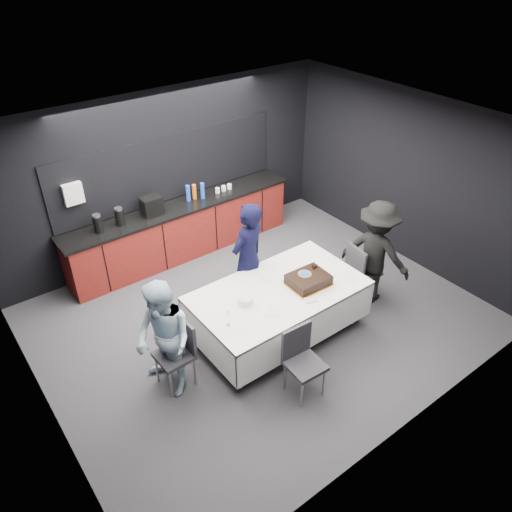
{
  "coord_description": "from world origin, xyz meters",
  "views": [
    {
      "loc": [
        -3.41,
        -4.41,
        4.87
      ],
      "look_at": [
        0.0,
        0.1,
        1.05
      ],
      "focal_mm": 35.0,
      "sensor_mm": 36.0,
      "label": 1
    }
  ],
  "objects_px": {
    "person_left": "(164,340)",
    "plate_stack": "(245,300)",
    "chair_left": "(179,348)",
    "champagne_flute": "(228,315)",
    "chair_right": "(360,268)",
    "chair_near": "(301,356)",
    "party_table": "(278,298)",
    "person_right": "(376,252)",
    "person_center": "(248,259)",
    "cake_assembly": "(308,280)"
  },
  "relations": [
    {
      "from": "champagne_flute",
      "to": "person_right",
      "type": "relative_size",
      "value": 0.14
    },
    {
      "from": "cake_assembly",
      "to": "champagne_flute",
      "type": "xyz_separation_m",
      "value": [
        -1.33,
        -0.03,
        0.09
      ]
    },
    {
      "from": "champagne_flute",
      "to": "chair_right",
      "type": "height_order",
      "value": "champagne_flute"
    },
    {
      "from": "cake_assembly",
      "to": "person_right",
      "type": "xyz_separation_m",
      "value": [
        1.26,
        -0.07,
        -0.03
      ]
    },
    {
      "from": "party_table",
      "to": "chair_near",
      "type": "distance_m",
      "value": 1.02
    },
    {
      "from": "chair_near",
      "to": "champagne_flute",
      "type": "bearing_deg",
      "value": 124.74
    },
    {
      "from": "chair_right",
      "to": "person_left",
      "type": "relative_size",
      "value": 0.58
    },
    {
      "from": "cake_assembly",
      "to": "chair_left",
      "type": "height_order",
      "value": "cake_assembly"
    },
    {
      "from": "champagne_flute",
      "to": "chair_near",
      "type": "relative_size",
      "value": 0.24
    },
    {
      "from": "chair_left",
      "to": "person_center",
      "type": "height_order",
      "value": "person_center"
    },
    {
      "from": "chair_left",
      "to": "chair_right",
      "type": "height_order",
      "value": "same"
    },
    {
      "from": "plate_stack",
      "to": "champagne_flute",
      "type": "xyz_separation_m",
      "value": [
        -0.41,
        -0.21,
        0.11
      ]
    },
    {
      "from": "chair_left",
      "to": "person_right",
      "type": "bearing_deg",
      "value": -5.23
    },
    {
      "from": "chair_right",
      "to": "person_left",
      "type": "xyz_separation_m",
      "value": [
        -3.21,
        0.14,
        0.26
      ]
    },
    {
      "from": "person_left",
      "to": "plate_stack",
      "type": "bearing_deg",
      "value": 82.79
    },
    {
      "from": "party_table",
      "to": "person_center",
      "type": "relative_size",
      "value": 1.32
    },
    {
      "from": "chair_left",
      "to": "chair_near",
      "type": "height_order",
      "value": "same"
    },
    {
      "from": "plate_stack",
      "to": "person_center",
      "type": "distance_m",
      "value": 0.87
    },
    {
      "from": "champagne_flute",
      "to": "chair_right",
      "type": "relative_size",
      "value": 0.24
    },
    {
      "from": "chair_near",
      "to": "chair_left",
      "type": "bearing_deg",
      "value": 137.35
    },
    {
      "from": "party_table",
      "to": "cake_assembly",
      "type": "height_order",
      "value": "cake_assembly"
    },
    {
      "from": "chair_near",
      "to": "person_center",
      "type": "bearing_deg",
      "value": 75.67
    },
    {
      "from": "chair_left",
      "to": "chair_near",
      "type": "bearing_deg",
      "value": -42.65
    },
    {
      "from": "chair_near",
      "to": "party_table",
      "type": "bearing_deg",
      "value": 66.66
    },
    {
      "from": "champagne_flute",
      "to": "person_left",
      "type": "relative_size",
      "value": 0.14
    },
    {
      "from": "chair_right",
      "to": "person_center",
      "type": "xyz_separation_m",
      "value": [
        -1.5,
        0.8,
        0.34
      ]
    },
    {
      "from": "plate_stack",
      "to": "person_right",
      "type": "distance_m",
      "value": 2.2
    },
    {
      "from": "chair_right",
      "to": "person_right",
      "type": "distance_m",
      "value": 0.34
    },
    {
      "from": "champagne_flute",
      "to": "person_right",
      "type": "xyz_separation_m",
      "value": [
        2.59,
        -0.04,
        -0.12
      ]
    },
    {
      "from": "cake_assembly",
      "to": "person_center",
      "type": "distance_m",
      "value": 0.94
    },
    {
      "from": "party_table",
      "to": "chair_left",
      "type": "distance_m",
      "value": 1.5
    },
    {
      "from": "party_table",
      "to": "person_right",
      "type": "relative_size",
      "value": 1.42
    },
    {
      "from": "chair_left",
      "to": "person_left",
      "type": "distance_m",
      "value": 0.32
    },
    {
      "from": "party_table",
      "to": "chair_near",
      "type": "height_order",
      "value": "chair_near"
    },
    {
      "from": "cake_assembly",
      "to": "person_right",
      "type": "height_order",
      "value": "person_right"
    },
    {
      "from": "plate_stack",
      "to": "champagne_flute",
      "type": "relative_size",
      "value": 0.9
    },
    {
      "from": "party_table",
      "to": "person_right",
      "type": "distance_m",
      "value": 1.69
    },
    {
      "from": "chair_near",
      "to": "person_center",
      "type": "distance_m",
      "value": 1.73
    },
    {
      "from": "chair_left",
      "to": "person_left",
      "type": "relative_size",
      "value": 0.58
    },
    {
      "from": "person_center",
      "to": "person_right",
      "type": "bearing_deg",
      "value": 134.33
    },
    {
      "from": "party_table",
      "to": "person_left",
      "type": "distance_m",
      "value": 1.7
    },
    {
      "from": "plate_stack",
      "to": "chair_left",
      "type": "height_order",
      "value": "chair_left"
    },
    {
      "from": "party_table",
      "to": "chair_right",
      "type": "bearing_deg",
      "value": -3.37
    },
    {
      "from": "party_table",
      "to": "person_left",
      "type": "bearing_deg",
      "value": 178.14
    },
    {
      "from": "chair_left",
      "to": "person_center",
      "type": "distance_m",
      "value": 1.68
    },
    {
      "from": "party_table",
      "to": "champagne_flute",
      "type": "relative_size",
      "value": 10.36
    },
    {
      "from": "chair_right",
      "to": "person_left",
      "type": "bearing_deg",
      "value": 177.42
    },
    {
      "from": "party_table",
      "to": "chair_near",
      "type": "xyz_separation_m",
      "value": [
        -0.4,
        -0.93,
        -0.11
      ]
    },
    {
      "from": "person_right",
      "to": "cake_assembly",
      "type": "bearing_deg",
      "value": 67.93
    },
    {
      "from": "plate_stack",
      "to": "person_right",
      "type": "relative_size",
      "value": 0.12
    }
  ]
}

